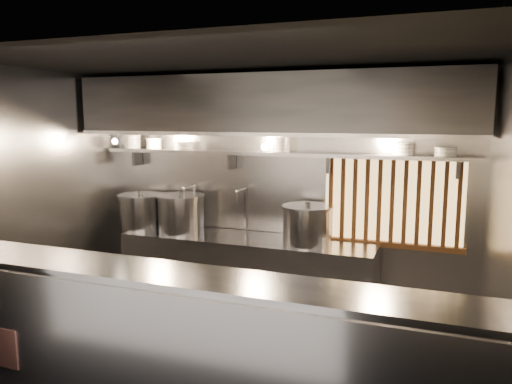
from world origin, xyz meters
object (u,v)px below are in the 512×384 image
Objects in this scene: pendant_bulb at (265,147)px; stock_pot_left at (141,211)px; stock_pot_mid at (181,213)px; heat_lamp at (114,136)px; stock_pot_right at (307,225)px.

pendant_bulb is 1.85m from stock_pot_left.
stock_pot_left is (-1.65, -0.05, -0.84)m from pendant_bulb.
pendant_bulb is at bearing 1.74° from stock_pot_left.
stock_pot_mid is at bearing -3.04° from stock_pot_left.
heat_lamp reaches higher than stock_pot_right.
heat_lamp is 0.55× the size of stock_pot_right.
stock_pot_right is at bearing -10.87° from pendant_bulb.
stock_pot_right is at bearing -1.38° from stock_pot_left.
stock_pot_mid is (-1.06, -0.08, -0.83)m from pendant_bulb.
pendant_bulb reaches higher than stock_pot_left.
pendant_bulb is 0.25× the size of stock_pot_mid.
stock_pot_right is (2.33, 0.25, -0.95)m from heat_lamp.
stock_pot_mid is at bearing 19.92° from heat_lamp.
heat_lamp is 1.01m from stock_pot_left.
stock_pot_mid reaches higher than stock_pot_left.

